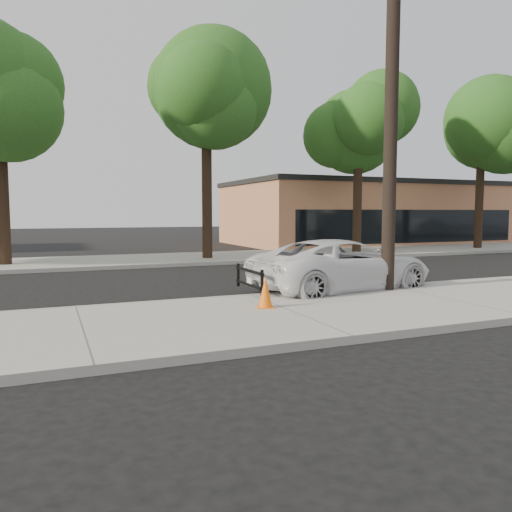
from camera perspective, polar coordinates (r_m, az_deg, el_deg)
name	(u,v)px	position (r m, az deg, el deg)	size (l,w,h in m)	color
ground	(222,289)	(14.11, -3.90, -3.73)	(120.00, 120.00, 0.00)	black
near_sidewalk	(291,315)	(10.19, 4.04, -6.70)	(90.00, 4.40, 0.15)	gray
far_sidewalk	(159,260)	(22.26, -11.03, -0.41)	(90.00, 5.00, 0.15)	gray
curb_near	(250,298)	(12.16, -0.67, -4.77)	(90.00, 0.12, 0.16)	#9E9B93
building_main	(365,214)	(35.68, 12.30, 4.66)	(18.00, 10.00, 4.00)	#A76645
utility_pole	(391,111)	(13.51, 15.20, 15.75)	(1.40, 0.34, 9.00)	black
tree_b	(4,105)	(21.67, -26.84, 15.14)	(4.34, 4.20, 8.45)	black
tree_c	(212,101)	(22.41, -5.04, 17.27)	(4.96, 4.80, 9.55)	black
tree_d	(364,127)	(26.11, 12.21, 14.21)	(4.50, 4.35, 8.75)	black
tree_e	(487,130)	(31.24, 24.90, 12.93)	(4.80, 4.65, 9.25)	black
police_cruiser	(342,266)	(13.62, 9.84, -1.08)	(2.36, 5.13, 1.43)	white
traffic_cone	(265,292)	(10.46, 1.08, -4.19)	(0.44, 0.44, 0.66)	orange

